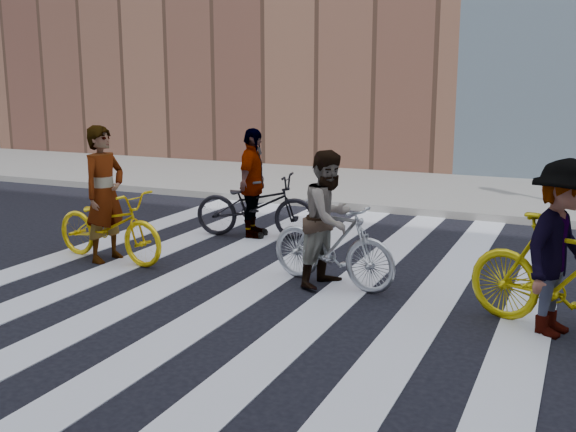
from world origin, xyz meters
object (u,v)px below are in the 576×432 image
Objects in this scene: rider_right at (560,248)px; rider_left at (105,194)px; bike_yellow_right at (563,277)px; rider_mid at (329,219)px; rider_rear at (253,183)px; bike_silver_mid at (332,244)px; bike_yellow_left at (109,225)px; bike_dark_rear at (255,206)px.

rider_left is at bearing 106.88° from rider_right.
rider_left reaches higher than rider_right.
rider_mid is (-2.83, 0.62, 0.25)m from bike_yellow_right.
bike_yellow_right is 1.14× the size of rider_rear.
rider_mid is at bearing 98.18° from rider_right.
bike_silver_mid is 0.93× the size of rider_left.
bike_dark_rear reaches higher than bike_yellow_left.
bike_yellow_left is 1.08× the size of rider_right.
bike_yellow_left is 0.97× the size of bike_dark_rear.
rider_right reaches higher than rider_rear.
rider_rear is at bearing 60.04° from rider_mid.
rider_mid is at bearing 98.40° from bike_yellow_right.
rider_right is (-0.05, 0.00, 0.30)m from bike_yellow_right.
bike_yellow_right is 1.06× the size of rider_left.
rider_right is (2.78, -0.62, 0.05)m from rider_mid.
bike_silver_mid is 0.88× the size of bike_yellow_right.
bike_dark_rear is 2.60m from rider_left.
rider_mid is 2.85m from rider_right.
bike_dark_rear is at bearing 82.50° from rider_right.
bike_silver_mid is 2.85m from bike_yellow_right.
rider_mid is (3.40, 0.20, -0.11)m from rider_left.
bike_silver_mid is 0.33m from rider_mid.
bike_yellow_right is at bearing -89.32° from bike_silver_mid.
bike_dark_rear is 2.87m from rider_mid.
bike_silver_mid is 3.48m from rider_left.
rider_left is (-6.22, 0.42, 0.36)m from bike_yellow_right.
rider_right is 1.01× the size of rider_rear.
rider_mid is at bearing -79.67° from rider_left.
rider_left is (-1.34, -2.18, 0.45)m from bike_dark_rear.
bike_dark_rear is at bearing -100.59° from rider_rear.
bike_yellow_right is 1.13× the size of rider_right.
bike_silver_mid is 2.89m from bike_dark_rear.
rider_left is at bearing 106.60° from bike_silver_mid.
rider_right is (2.73, -0.62, 0.37)m from bike_silver_mid.
rider_right is (4.83, -2.60, 0.38)m from bike_dark_rear.
bike_silver_mid is at bearing 98.18° from bike_yellow_right.
rider_rear is at bearing -22.70° from bike_yellow_left.
rider_left reaches higher than bike_yellow_left.
rider_right is at bearing -128.63° from rider_rear.
rider_mid is at bearing -144.51° from bike_dark_rear.
bike_yellow_left is at bearing 106.65° from bike_silver_mid.
rider_right is 5.53m from rider_rear.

